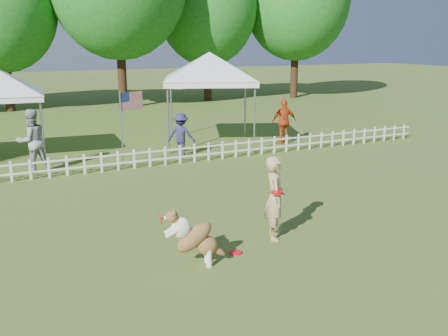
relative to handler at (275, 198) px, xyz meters
name	(u,v)px	position (x,y,z in m)	size (l,w,h in m)	color
ground	(249,251)	(-0.76, -0.36, -0.84)	(120.00, 120.00, 0.00)	#446820
picket_fence	(142,158)	(-0.76, 6.64, -0.54)	(22.00, 0.08, 0.60)	silver
handler	(275,198)	(0.00, 0.00, 0.00)	(0.61, 0.40, 1.68)	tan
dog	(195,237)	(-1.90, -0.51, -0.30)	(1.04, 0.35, 1.07)	brown
frisbee_on_turf	(236,252)	(-1.02, -0.33, -0.83)	(0.24, 0.24, 0.02)	red
canopy_tent_right	(210,100)	(2.59, 9.02, 0.84)	(3.24, 3.24, 3.35)	white
flag_pole	(122,131)	(-1.33, 6.72, 0.35)	(0.91, 0.10, 2.38)	gray
spectator_a	(32,141)	(-3.83, 7.54, 0.11)	(0.92, 0.72, 1.89)	#99999E
spectator_b	(181,135)	(0.90, 7.59, -0.10)	(0.95, 0.55, 1.48)	#25224A
spectator_c	(284,122)	(5.20, 7.95, 0.01)	(0.99, 0.41, 1.70)	#C03F16
tree_center_left	(1,20)	(-3.76, 22.14, 4.06)	(6.00, 6.00, 9.80)	#1D5E1B
tree_right	(207,18)	(8.24, 22.14, 4.36)	(6.20, 6.20, 10.40)	#1D5E1B
tree_far_right	(296,11)	(14.24, 21.14, 4.86)	(7.00, 7.00, 11.40)	#1D5E1B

